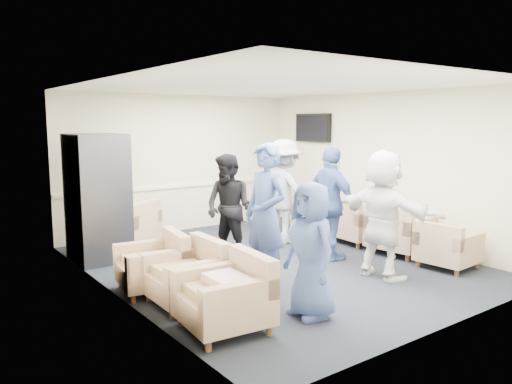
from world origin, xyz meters
TOP-DOWN VIEW (x-y plane):
  - floor at (0.00, 0.00)m, footprint 6.00×6.00m
  - ceiling at (0.00, 0.00)m, footprint 6.00×6.00m
  - back_wall at (0.00, 3.00)m, footprint 5.00×0.02m
  - front_wall at (0.00, -3.00)m, footprint 5.00×0.02m
  - left_wall at (-2.50, 0.00)m, footprint 0.02×6.00m
  - right_wall at (2.50, 0.00)m, footprint 0.02×6.00m
  - chair_rail at (0.00, 2.98)m, footprint 4.98×0.04m
  - tv at (2.44, 1.80)m, footprint 0.10×1.00m
  - armchair_left_near at (-1.93, -1.68)m, footprint 0.93×0.93m
  - armchair_left_mid at (-1.89, -0.75)m, footprint 0.84×0.84m
  - armchair_left_far at (-2.02, -0.09)m, footprint 0.91×0.91m
  - armchair_right_near at (1.90, -1.74)m, footprint 0.81×0.81m
  - armchair_right_midnear at (1.99, -0.79)m, footprint 0.96×0.96m
  - armchair_right_midfar at (2.01, 0.14)m, footprint 0.90×0.90m
  - armchair_right_far at (2.01, 1.17)m, footprint 0.92×0.92m
  - armchair_corner at (-1.42, 2.22)m, footprint 1.22×1.22m
  - vending_machine at (-2.09, 1.81)m, footprint 0.81×0.94m
  - backpack at (-1.34, -0.51)m, footprint 0.28×0.22m
  - pillow at (-1.94, -1.67)m, footprint 0.38×0.49m
  - person_front_left at (-0.99, -1.91)m, footprint 0.55×0.79m
  - person_mid_left at (-0.76, -0.78)m, footprint 0.51×0.73m
  - person_back_left at (-0.46, 0.56)m, footprint 0.86×0.98m
  - person_back_right at (0.98, 0.96)m, footprint 0.92×1.32m
  - person_mid_right at (0.86, -0.35)m, footprint 0.46×1.06m
  - person_front_right at (0.78, -1.45)m, footprint 0.60×1.69m

SIDE VIEW (x-z plane):
  - floor at x=0.00m, z-range 0.00..0.00m
  - backpack at x=-1.34m, z-range 0.01..0.43m
  - armchair_right_near at x=1.90m, z-range 0.00..0.60m
  - armchair_left_far at x=-2.02m, z-range 0.00..0.64m
  - armchair_right_far at x=2.01m, z-range 0.00..0.64m
  - armchair_left_mid at x=-1.89m, z-range 0.00..0.65m
  - armchair_right_midfar at x=2.01m, z-range 0.00..0.67m
  - armchair_left_near at x=-1.93m, z-range 0.00..0.68m
  - armchair_right_midnear at x=1.99m, z-range 0.00..0.70m
  - armchair_corner at x=-1.42m, z-range 0.00..0.70m
  - pillow at x=-1.94m, z-range 0.45..0.59m
  - person_front_left at x=-0.99m, z-range 0.00..1.53m
  - person_back_left at x=-0.46m, z-range 0.00..1.68m
  - person_mid_right at x=0.86m, z-range 0.00..1.80m
  - chair_rail at x=0.00m, z-range 0.87..0.93m
  - person_front_right at x=0.78m, z-range 0.00..1.80m
  - person_back_right at x=0.98m, z-range 0.00..1.86m
  - person_mid_left at x=-0.76m, z-range 0.00..1.91m
  - vending_machine at x=-2.09m, z-range 0.00..1.99m
  - back_wall at x=0.00m, z-range 0.00..2.70m
  - front_wall at x=0.00m, z-range 0.00..2.70m
  - left_wall at x=-2.50m, z-range 0.00..2.70m
  - right_wall at x=2.50m, z-range 0.00..2.70m
  - tv at x=2.44m, z-range 1.76..2.34m
  - ceiling at x=0.00m, z-range 2.70..2.70m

